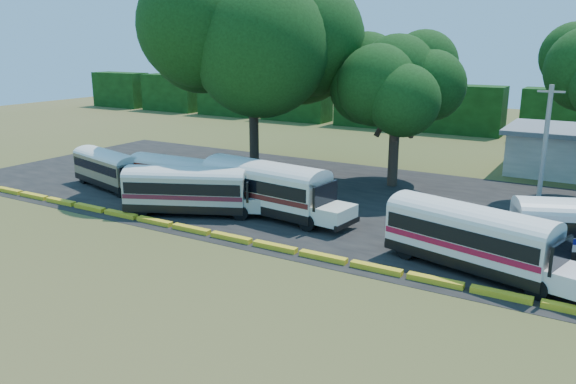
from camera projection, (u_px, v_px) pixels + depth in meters
The scene contains 12 objects.
ground at pixel (243, 250), 31.09m from camera, with size 160.00×160.00×0.00m, color #394E1A.
asphalt_strip at pixel (349, 201), 40.58m from camera, with size 64.00×24.00×0.02m, color black.
curb at pixel (253, 242), 31.88m from camera, with size 53.70×0.45×0.30m.
treeline_backdrop at pixel (463, 110), 70.24m from camera, with size 130.00×4.00×6.00m.
bus_beige at pixel (109, 167), 44.03m from camera, with size 9.21×4.42×2.94m.
bus_red at pixel (179, 174), 41.31m from camera, with size 9.32×2.66×3.04m.
bus_cream_west at pixel (190, 187), 37.18m from camera, with size 9.99×6.25×3.25m.
bus_cream_east at pixel (268, 185), 36.90m from camera, with size 11.21×3.95×3.61m.
bus_white_red at pixel (473, 234), 27.90m from camera, with size 10.49×4.97×3.35m.
tree_west at pixel (252, 29), 45.79m from camera, with size 14.64×14.64×17.56m.
tree_center at pixel (397, 77), 42.89m from camera, with size 8.64×8.64×11.82m.
utility_pole at pixel (544, 151), 35.80m from camera, with size 1.60×0.30×8.61m.
Camera 1 is at (17.03, -23.86, 11.14)m, focal length 35.00 mm.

